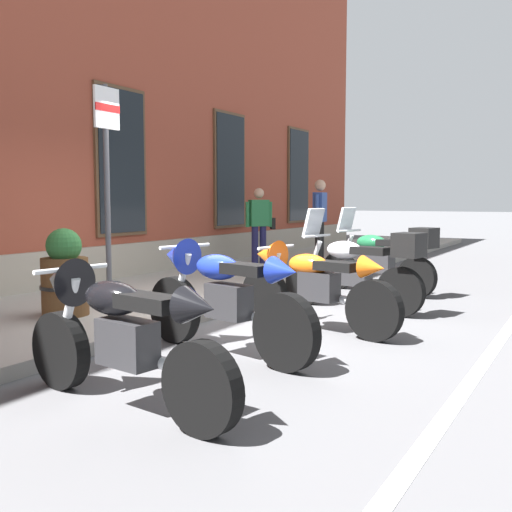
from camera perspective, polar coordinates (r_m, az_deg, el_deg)
name	(u,v)px	position (r m, az deg, el deg)	size (l,w,h in m)	color
ground_plane	(215,319)	(7.38, -3.93, -6.00)	(140.00, 140.00, 0.00)	#4C4C4F
sidewalk	(121,303)	(8.31, -12.82, -4.36)	(30.05, 3.08, 0.13)	gray
lane_stripe	(492,351)	(6.23, 21.61, -8.47)	(30.05, 0.12, 0.01)	silver
motorcycle_black_sport	(114,328)	(4.31, -13.37, -6.75)	(0.64, 2.10, 1.03)	black
motorcycle_blue_sport	(219,293)	(5.63, -3.54, -3.58)	(0.76, 2.14, 1.08)	black
motorcycle_orange_sport	(309,282)	(6.72, 5.13, -2.46)	(0.74, 2.13, 0.98)	black
motorcycle_silver_touring	(358,269)	(7.91, 9.76, -1.20)	(0.74, 2.05, 1.34)	black
motorcycle_green_touring	(383,258)	(9.46, 12.04, -0.18)	(0.82, 1.98, 1.34)	black
pedestrian_striped_shirt	(259,222)	(12.39, 0.31, 3.29)	(0.57, 0.46, 1.56)	#1E1E4C
pedestrian_blue_top	(320,216)	(12.57, 6.11, 3.82)	(0.65, 0.25, 1.74)	black
parking_sign	(107,170)	(6.71, -14.03, 7.96)	(0.36, 0.07, 2.55)	#4C4C51
barrel_planter	(65,277)	(7.17, -17.80, -1.88)	(0.56, 0.56, 1.00)	brown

